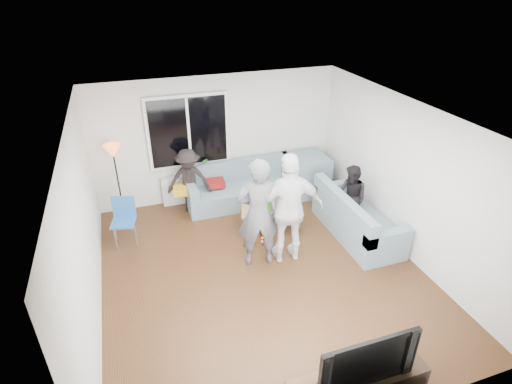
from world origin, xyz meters
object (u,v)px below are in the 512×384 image
object	(u,v)px
sofa_back_section	(242,184)
television	(363,355)
side_chair	(124,223)
player_right	(290,209)
spectator_right	(351,197)
spectator_back	(189,181)
sofa_right_section	(358,214)
coffee_table	(271,218)
player_left	(258,214)
floor_lamp	(119,184)

from	to	relation	value
sofa_back_section	television	bearing A→B (deg)	-91.22
side_chair	player_right	distance (m)	2.95
spectator_right	spectator_back	bearing A→B (deg)	-132.10
sofa_right_section	coffee_table	world-z (taller)	sofa_right_section
spectator_right	television	bearing A→B (deg)	-41.24
player_left	player_right	world-z (taller)	player_right
coffee_table	sofa_right_section	bearing A→B (deg)	-26.56
side_chair	floor_lamp	bearing A→B (deg)	104.03
sofa_back_section	spectator_back	size ratio (longest dim) A/B	1.72
floor_lamp	player_right	size ratio (longest dim) A/B	0.81
sofa_back_section	side_chair	xyz separation A→B (m)	(-2.40, -0.75, 0.01)
sofa_right_section	spectator_right	bearing A→B (deg)	0.00
player_right	coffee_table	bearing A→B (deg)	-87.26
floor_lamp	television	world-z (taller)	floor_lamp
sofa_back_section	television	world-z (taller)	television
sofa_back_section	spectator_right	size ratio (longest dim) A/B	1.85
side_chair	player_right	xyz separation A→B (m)	(2.59, -1.32, 0.53)
spectator_right	television	xyz separation A→B (m)	(-1.77, -3.24, 0.14)
spectator_right	floor_lamp	bearing A→B (deg)	-124.45
television	side_chair	bearing A→B (deg)	119.72
side_chair	sofa_back_section	bearing A→B (deg)	31.31
sofa_back_section	spectator_back	distance (m)	1.11
side_chair	player_left	distance (m)	2.48
spectator_back	television	distance (m)	4.90
sofa_back_section	spectator_back	xyz separation A→B (m)	(-1.08, 0.03, 0.24)
sofa_back_section	player_right	bearing A→B (deg)	-84.76
spectator_back	player_left	bearing A→B (deg)	-57.17
player_left	television	distance (m)	2.77
floor_lamp	coffee_table	bearing A→B (deg)	-24.54
sofa_back_section	spectator_back	world-z (taller)	spectator_back
coffee_table	player_left	world-z (taller)	player_left
floor_lamp	spectator_right	world-z (taller)	floor_lamp
player_right	sofa_right_section	bearing A→B (deg)	-164.64
player_right	spectator_back	distance (m)	2.47
sofa_right_section	player_right	distance (m)	1.60
spectator_right	coffee_table	bearing A→B (deg)	-119.29
coffee_table	spectator_back	bearing A→B (deg)	139.45
player_left	sofa_right_section	bearing A→B (deg)	-164.64
coffee_table	spectator_back	size ratio (longest dim) A/B	0.82
coffee_table	television	bearing A→B (deg)	-95.32
sofa_back_section	player_right	world-z (taller)	player_right
sofa_back_section	player_right	xyz separation A→B (m)	(0.19, -2.06, 0.54)
player_right	spectator_right	bearing A→B (deg)	-154.36
coffee_table	side_chair	size ratio (longest dim) A/B	1.28
spectator_back	side_chair	bearing A→B (deg)	-136.83
television	coffee_table	bearing A→B (deg)	84.68
coffee_table	floor_lamp	bearing A→B (deg)	155.46
side_chair	television	xyz separation A→B (m)	(2.30, -4.02, 0.34)
television	player_right	bearing A→B (deg)	83.87
spectator_right	side_chair	bearing A→B (deg)	-113.44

